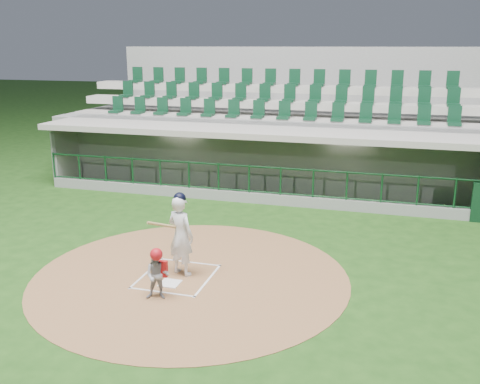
# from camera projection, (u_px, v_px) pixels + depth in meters

# --- Properties ---
(ground) EXTENTS (120.00, 120.00, 0.00)m
(ground) POSITION_uv_depth(u_px,v_px,m) (182.00, 272.00, 12.48)
(ground) COLOR #1A3F12
(ground) RESTS_ON ground
(dirt_circle) EXTENTS (7.20, 7.20, 0.01)m
(dirt_circle) POSITION_uv_depth(u_px,v_px,m) (191.00, 276.00, 12.22)
(dirt_circle) COLOR brown
(dirt_circle) RESTS_ON ground
(home_plate) EXTENTS (0.43, 0.43, 0.02)m
(home_plate) POSITION_uv_depth(u_px,v_px,m) (170.00, 283.00, 11.83)
(home_plate) COLOR white
(home_plate) RESTS_ON dirt_circle
(batter_box_chalk) EXTENTS (1.55, 1.80, 0.01)m
(batter_box_chalk) POSITION_uv_depth(u_px,v_px,m) (177.00, 276.00, 12.20)
(batter_box_chalk) COLOR silver
(batter_box_chalk) RESTS_ON ground
(dugout_structure) EXTENTS (16.40, 3.70, 3.00)m
(dugout_structure) POSITION_uv_depth(u_px,v_px,m) (268.00, 164.00, 19.42)
(dugout_structure) COLOR slate
(dugout_structure) RESTS_ON ground
(seating_deck) EXTENTS (17.00, 6.72, 5.15)m
(seating_deck) POSITION_uv_depth(u_px,v_px,m) (280.00, 137.00, 22.21)
(seating_deck) COLOR gray
(seating_deck) RESTS_ON ground
(batter) EXTENTS (0.94, 0.97, 1.95)m
(batter) POSITION_uv_depth(u_px,v_px,m) (181.00, 234.00, 12.09)
(batter) COLOR white
(batter) RESTS_ON dirt_circle
(catcher) EXTENTS (0.58, 0.50, 1.11)m
(catcher) POSITION_uv_depth(u_px,v_px,m) (157.00, 273.00, 11.01)
(catcher) COLOR gray
(catcher) RESTS_ON dirt_circle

